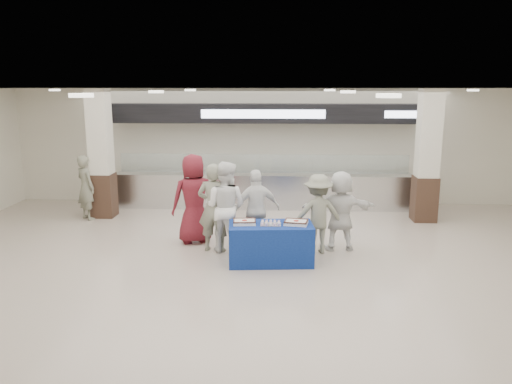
# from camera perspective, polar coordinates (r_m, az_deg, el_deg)

# --- Properties ---
(ground) EXTENTS (14.00, 14.00, 0.00)m
(ground) POSITION_cam_1_polar(r_m,az_deg,el_deg) (8.57, -0.52, -10.32)
(ground) COLOR beige
(ground) RESTS_ON ground
(serving_line) EXTENTS (8.70, 0.85, 2.80)m
(serving_line) POSITION_cam_1_polar(r_m,az_deg,el_deg) (13.48, 0.85, 3.07)
(serving_line) COLOR silver
(serving_line) RESTS_ON ground
(column_left) EXTENTS (0.55, 0.55, 3.20)m
(column_left) POSITION_cam_1_polar(r_m,az_deg,el_deg) (13.03, -17.27, 3.86)
(column_left) COLOR #332017
(column_left) RESTS_ON ground
(column_right) EXTENTS (0.55, 0.55, 3.20)m
(column_right) POSITION_cam_1_polar(r_m,az_deg,el_deg) (12.73, 18.97, 3.57)
(column_right) COLOR #332017
(column_right) RESTS_ON ground
(display_table) EXTENTS (1.61, 0.91, 0.75)m
(display_table) POSITION_cam_1_polar(r_m,az_deg,el_deg) (9.37, 1.69, -5.90)
(display_table) COLOR navy
(display_table) RESTS_ON ground
(sheet_cake_left) EXTENTS (0.44, 0.35, 0.09)m
(sheet_cake_left) POSITION_cam_1_polar(r_m,az_deg,el_deg) (9.27, -1.32, -3.40)
(sheet_cake_left) COLOR white
(sheet_cake_left) RESTS_ON display_table
(sheet_cake_right) EXTENTS (0.47, 0.39, 0.09)m
(sheet_cake_right) POSITION_cam_1_polar(r_m,az_deg,el_deg) (9.26, 4.61, -3.44)
(sheet_cake_right) COLOR white
(sheet_cake_right) RESTS_ON display_table
(cupcake_tray) EXTENTS (0.38, 0.29, 0.06)m
(cupcake_tray) POSITION_cam_1_polar(r_m,az_deg,el_deg) (9.21, 1.68, -3.59)
(cupcake_tray) COLOR #A8A9AD
(cupcake_tray) RESTS_ON display_table
(civilian_maroon) EXTENTS (1.09, 0.92, 1.89)m
(civilian_maroon) POSITION_cam_1_polar(r_m,az_deg,el_deg) (10.52, -7.11, -0.77)
(civilian_maroon) COLOR maroon
(civilian_maroon) RESTS_ON ground
(soldier_a) EXTENTS (0.70, 0.50, 1.78)m
(soldier_a) POSITION_cam_1_polar(r_m,az_deg,el_deg) (9.93, -4.85, -1.80)
(soldier_a) COLOR slate
(soldier_a) RESTS_ON ground
(chef_tall) EXTENTS (1.05, 0.92, 1.82)m
(chef_tall) POSITION_cam_1_polar(r_m,az_deg,el_deg) (9.90, -3.55, -1.72)
(chef_tall) COLOR white
(chef_tall) RESTS_ON ground
(chef_short) EXTENTS (1.03, 0.66, 1.63)m
(chef_short) POSITION_cam_1_polar(r_m,az_deg,el_deg) (10.08, 0.08, -2.01)
(chef_short) COLOR white
(chef_short) RESTS_ON ground
(soldier_b) EXTENTS (1.10, 0.75, 1.58)m
(soldier_b) POSITION_cam_1_polar(r_m,az_deg,el_deg) (9.90, 7.08, -2.50)
(soldier_b) COLOR slate
(soldier_b) RESTS_ON ground
(civilian_white) EXTENTS (1.56, 0.67, 1.62)m
(civilian_white) POSITION_cam_1_polar(r_m,az_deg,el_deg) (10.14, 9.61, -2.11)
(civilian_white) COLOR white
(civilian_white) RESTS_ON ground
(soldier_bg) EXTENTS (0.70, 0.67, 1.61)m
(soldier_bg) POSITION_cam_1_polar(r_m,az_deg,el_deg) (13.00, -18.86, 0.49)
(soldier_bg) COLOR slate
(soldier_bg) RESTS_ON ground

